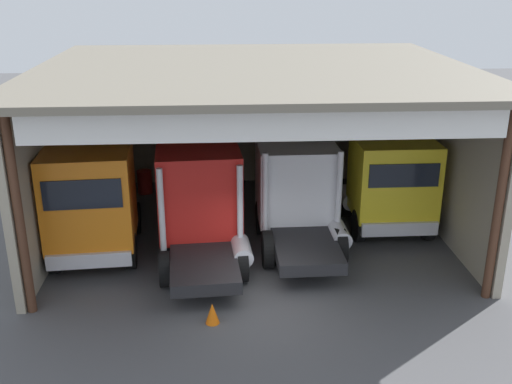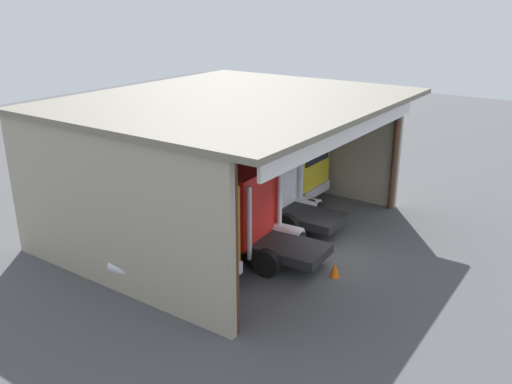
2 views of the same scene
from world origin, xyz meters
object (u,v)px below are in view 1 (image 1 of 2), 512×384
Objects in this scene: truck_red_center_left_bay at (201,206)px; oil_drum at (145,182)px; traffic_cone at (212,313)px; truck_orange_left_bay at (91,201)px; tool_cart at (184,178)px; truck_yellow_center_bay at (389,184)px; truck_white_right_bay at (298,193)px.

truck_red_center_left_bay is 5.31× the size of oil_drum.
traffic_cone is (2.76, -9.73, -0.18)m from oil_drum.
truck_red_center_left_bay reaches higher than oil_drum.
tool_cart is at bearing -115.87° from truck_orange_left_bay.
traffic_cone is (3.63, -3.95, -1.60)m from truck_orange_left_bay.
oil_drum is 0.93× the size of tool_cart.
traffic_cone is at bearing 42.12° from truck_yellow_center_bay.
tool_cart is at bearing 125.89° from truck_white_right_bay.
truck_orange_left_bay is 9.65m from truck_yellow_center_bay.
traffic_cone is at bearing -121.05° from truck_white_right_bay.
truck_white_right_bay reaches higher than tool_cart.
truck_yellow_center_bay reaches higher than truck_white_right_bay.
truck_yellow_center_bay is (9.54, 1.43, -0.15)m from truck_orange_left_bay.
truck_red_center_left_bay is at bearing 171.23° from truck_orange_left_bay.
traffic_cone is (-5.91, -5.39, -1.45)m from truck_yellow_center_bay.
tool_cart is 1.79× the size of traffic_cone.
truck_red_center_left_bay is 8.80× the size of traffic_cone.
truck_orange_left_bay is 5.60m from traffic_cone.
tool_cart is at bearing 94.05° from truck_red_center_left_bay.
truck_white_right_bay is 3.24m from truck_yellow_center_bay.
truck_yellow_center_bay is at bearing -175.53° from truck_orange_left_bay.
truck_red_center_left_bay is 6.65m from oil_drum.
oil_drum is at bearing 105.86° from traffic_cone.
truck_yellow_center_bay is (3.16, 0.71, 0.00)m from truck_white_right_bay.
truck_white_right_bay reaches higher than traffic_cone.
truck_red_center_left_bay is at bearing 15.04° from truck_yellow_center_bay.
truck_white_right_bay is at bearing 14.03° from truck_red_center_left_bay.
truck_red_center_left_bay is 3.23m from truck_white_right_bay.
truck_red_center_left_bay reaches higher than traffic_cone.
truck_white_right_bay is at bearing -53.45° from tool_cart.
oil_drum is (-2.43, 6.05, -1.30)m from truck_red_center_left_bay.
truck_white_right_bay is 9.22× the size of traffic_cone.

